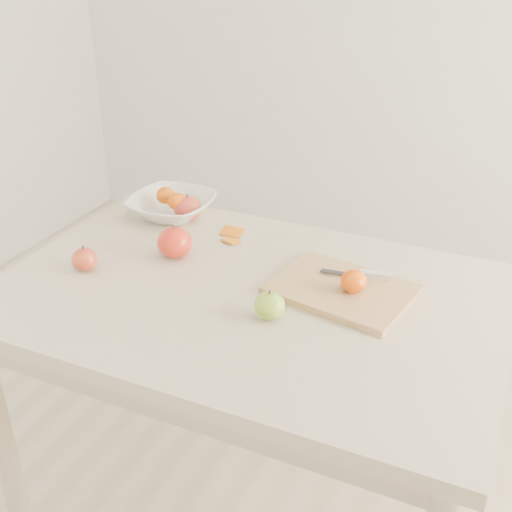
% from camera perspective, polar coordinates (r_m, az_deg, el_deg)
% --- Properties ---
extents(ground, '(3.50, 3.50, 0.00)m').
position_cam_1_polar(ground, '(2.03, -0.63, -21.50)').
color(ground, '#C6B293').
rests_on(ground, ground).
extents(table, '(1.20, 0.80, 0.75)m').
position_cam_1_polar(table, '(1.59, -0.75, -6.15)').
color(table, beige).
rests_on(table, ground).
extents(cutting_board, '(0.36, 0.29, 0.02)m').
position_cam_1_polar(cutting_board, '(1.54, 7.61, -3.00)').
color(cutting_board, tan).
rests_on(cutting_board, table).
extents(board_tangerine, '(0.06, 0.06, 0.05)m').
position_cam_1_polar(board_tangerine, '(1.50, 8.67, -2.23)').
color(board_tangerine, '#CC3E07').
rests_on(board_tangerine, cutting_board).
extents(fruit_bowl, '(0.24, 0.24, 0.06)m').
position_cam_1_polar(fruit_bowl, '(1.92, -7.50, 4.41)').
color(fruit_bowl, white).
rests_on(fruit_bowl, table).
extents(bowl_tangerine_near, '(0.06, 0.06, 0.05)m').
position_cam_1_polar(bowl_tangerine_near, '(1.93, -8.04, 5.37)').
color(bowl_tangerine_near, '#D05E07').
rests_on(bowl_tangerine_near, fruit_bowl).
extents(bowl_tangerine_far, '(0.06, 0.06, 0.05)m').
position_cam_1_polar(bowl_tangerine_far, '(1.89, -7.01, 4.84)').
color(bowl_tangerine_far, '#D85A07').
rests_on(bowl_tangerine_far, fruit_bowl).
extents(orange_peel_a, '(0.06, 0.05, 0.01)m').
position_cam_1_polar(orange_peel_a, '(1.81, -2.13, 2.04)').
color(orange_peel_a, '#CC630E').
rests_on(orange_peel_a, table).
extents(orange_peel_b, '(0.05, 0.05, 0.01)m').
position_cam_1_polar(orange_peel_b, '(1.76, -2.25, 1.30)').
color(orange_peel_b, orange).
rests_on(orange_peel_b, table).
extents(paring_knife, '(0.17, 0.06, 0.01)m').
position_cam_1_polar(paring_knife, '(1.58, 10.03, -1.63)').
color(paring_knife, silver).
rests_on(paring_knife, cutting_board).
extents(apple_green, '(0.07, 0.07, 0.06)m').
position_cam_1_polar(apple_green, '(1.42, 1.21, -4.44)').
color(apple_green, '#6B9F23').
rests_on(apple_green, table).
extents(apple_red_b, '(0.09, 0.09, 0.08)m').
position_cam_1_polar(apple_red_b, '(1.68, -7.26, 1.22)').
color(apple_red_b, maroon).
rests_on(apple_red_b, table).
extents(apple_red_a, '(0.08, 0.08, 0.07)m').
position_cam_1_polar(apple_red_a, '(1.89, -6.11, 4.22)').
color(apple_red_a, maroon).
rests_on(apple_red_a, table).
extents(apple_red_d, '(0.06, 0.06, 0.06)m').
position_cam_1_polar(apple_red_d, '(1.67, -14.98, -0.28)').
color(apple_red_d, maroon).
rests_on(apple_red_d, table).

